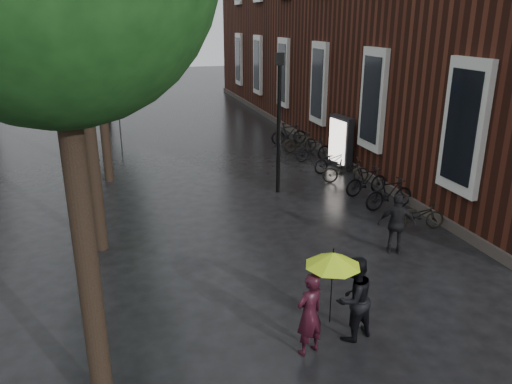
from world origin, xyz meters
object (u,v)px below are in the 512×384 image
object	(u,v)px
pedestrian_walking	(397,224)
ad_lightbox	(340,142)
lamp_post	(279,110)
person_black	(354,298)
parked_bicycles	(337,164)
person_burgundy	(309,314)

from	to	relation	value
pedestrian_walking	ad_lightbox	xyz separation A→B (m)	(1.93, 7.60, 0.26)
pedestrian_walking	lamp_post	distance (m)	5.93
pedestrian_walking	ad_lightbox	distance (m)	7.84
person_black	parked_bicycles	xyz separation A→B (m)	(4.06, 9.62, -0.35)
person_burgundy	pedestrian_walking	bearing A→B (deg)	-158.96
person_black	lamp_post	xyz separation A→B (m)	(1.27, 8.40, 2.03)
person_burgundy	lamp_post	xyz separation A→B (m)	(2.22, 8.60, 2.06)
lamp_post	parked_bicycles	bearing A→B (deg)	23.67
person_black	ad_lightbox	world-z (taller)	ad_lightbox
pedestrian_walking	parked_bicycles	world-z (taller)	pedestrian_walking
person_black	lamp_post	size ratio (longest dim) A/B	0.35
person_black	pedestrian_walking	xyz separation A→B (m)	(2.69, 3.02, -0.03)
parked_bicycles	ad_lightbox	size ratio (longest dim) A/B	5.46
person_burgundy	person_black	world-z (taller)	person_black
ad_lightbox	person_burgundy	bearing A→B (deg)	-124.18
parked_bicycles	ad_lightbox	distance (m)	1.28
pedestrian_walking	parked_bicycles	size ratio (longest dim) A/B	0.14
pedestrian_walking	lamp_post	world-z (taller)	lamp_post
pedestrian_walking	person_burgundy	bearing A→B (deg)	69.36
parked_bicycles	pedestrian_walking	bearing A→B (deg)	-101.71
person_burgundy	pedestrian_walking	xyz separation A→B (m)	(3.64, 3.22, 0.01)
pedestrian_walking	lamp_post	bearing A→B (deg)	-47.39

